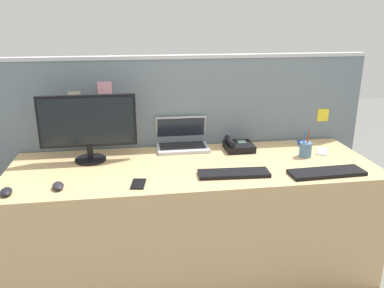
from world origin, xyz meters
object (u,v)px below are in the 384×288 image
at_px(keyboard_spare, 327,172).
at_px(computer_mouse_left_hand, 6,192).
at_px(cell_phone_white_slab, 322,151).
at_px(desk_phone, 238,146).
at_px(cell_phone_blue_case, 302,144).
at_px(computer_mouse_right_hand, 58,186).
at_px(cell_phone_black_slab, 138,184).
at_px(laptop, 182,140).
at_px(desktop_monitor, 88,125).
at_px(keyboard_main, 234,173).
at_px(pen_cup, 306,149).

xyz_separation_m(keyboard_spare, computer_mouse_left_hand, (-1.76, -0.01, 0.01)).
bearing_deg(cell_phone_white_slab, desk_phone, -164.27).
bearing_deg(keyboard_spare, cell_phone_blue_case, 78.12).
height_order(computer_mouse_right_hand, cell_phone_black_slab, computer_mouse_right_hand).
xyz_separation_m(laptop, keyboard_spare, (0.77, -0.61, -0.04)).
relative_size(desktop_monitor, cell_phone_blue_case, 4.07).
bearing_deg(cell_phone_blue_case, keyboard_spare, -82.35).
height_order(desktop_monitor, cell_phone_blue_case, desktop_monitor).
height_order(desk_phone, cell_phone_black_slab, desk_phone).
relative_size(laptop, desk_phone, 1.84).
height_order(desk_phone, keyboard_spare, desk_phone).
distance_m(keyboard_main, computer_mouse_right_hand, 0.98).
relative_size(desktop_monitor, laptop, 1.69).
height_order(laptop, computer_mouse_right_hand, laptop).
relative_size(desktop_monitor, cell_phone_black_slab, 4.53).
xyz_separation_m(computer_mouse_right_hand, cell_phone_black_slab, (0.42, -0.01, -0.01)).
bearing_deg(cell_phone_white_slab, cell_phone_black_slab, -135.35).
relative_size(keyboard_spare, cell_phone_black_slab, 3.36).
relative_size(keyboard_spare, cell_phone_blue_case, 3.01).
distance_m(desk_phone, cell_phone_white_slab, 0.57).
height_order(desk_phone, keyboard_main, desk_phone).
bearing_deg(cell_phone_blue_case, desk_phone, -157.39).
bearing_deg(cell_phone_white_slab, keyboard_main, -127.64).
height_order(desktop_monitor, desk_phone, desktop_monitor).
xyz_separation_m(computer_mouse_left_hand, cell_phone_black_slab, (0.68, 0.02, -0.01)).
xyz_separation_m(keyboard_main, cell_phone_blue_case, (0.63, 0.48, -0.01)).
bearing_deg(cell_phone_black_slab, desk_phone, 43.87).
bearing_deg(desktop_monitor, pen_cup, -5.82).
distance_m(keyboard_spare, cell_phone_blue_case, 0.55).
bearing_deg(keyboard_main, laptop, 116.49).
bearing_deg(cell_phone_white_slab, keyboard_spare, -83.91).
height_order(keyboard_main, cell_phone_black_slab, keyboard_main).
xyz_separation_m(computer_mouse_left_hand, cell_phone_blue_case, (1.86, 0.55, -0.01)).
height_order(desktop_monitor, computer_mouse_right_hand, desktop_monitor).
bearing_deg(computer_mouse_left_hand, cell_phone_blue_case, 5.13).
height_order(keyboard_main, pen_cup, pen_cup).
height_order(keyboard_main, computer_mouse_left_hand, computer_mouse_left_hand).
relative_size(desktop_monitor, computer_mouse_right_hand, 5.97).
bearing_deg(cell_phone_blue_case, cell_phone_black_slab, -138.75).
relative_size(cell_phone_white_slab, cell_phone_black_slab, 1.14).
xyz_separation_m(laptop, keyboard_main, (0.23, -0.54, -0.04)).
distance_m(computer_mouse_left_hand, cell_phone_black_slab, 0.68).
bearing_deg(desktop_monitor, computer_mouse_left_hand, -130.55).
xyz_separation_m(laptop, desk_phone, (0.37, -0.11, -0.02)).
height_order(desktop_monitor, keyboard_spare, desktop_monitor).
bearing_deg(laptop, computer_mouse_right_hand, -141.99).
distance_m(computer_mouse_left_hand, cell_phone_blue_case, 1.94).
relative_size(laptop, pen_cup, 1.94).
height_order(desk_phone, computer_mouse_left_hand, desk_phone).
bearing_deg(pen_cup, cell_phone_white_slab, 24.05).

